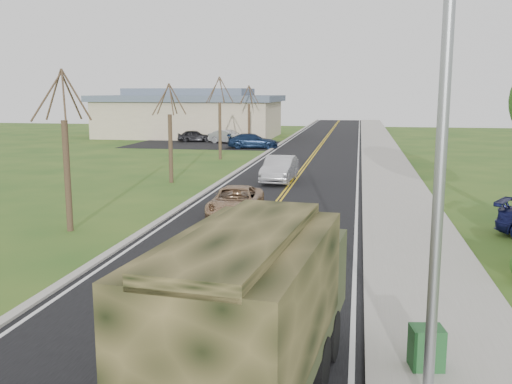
% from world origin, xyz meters
% --- Properties ---
extents(ground, '(160.00, 160.00, 0.00)m').
position_xyz_m(ground, '(0.00, 0.00, 0.00)').
color(ground, '#274E1A').
rests_on(ground, ground).
extents(road, '(8.00, 120.00, 0.01)m').
position_xyz_m(road, '(0.00, 40.00, 0.01)').
color(road, black).
rests_on(road, ground).
extents(curb_right, '(0.30, 120.00, 0.12)m').
position_xyz_m(curb_right, '(4.15, 40.00, 0.06)').
color(curb_right, '#9E998E').
rests_on(curb_right, ground).
extents(sidewalk_right, '(3.20, 120.00, 0.10)m').
position_xyz_m(sidewalk_right, '(5.90, 40.00, 0.05)').
color(sidewalk_right, '#9E998E').
rests_on(sidewalk_right, ground).
extents(curb_left, '(0.30, 120.00, 0.10)m').
position_xyz_m(curb_left, '(-4.15, 40.00, 0.05)').
color(curb_left, '#9E998E').
rests_on(curb_left, ground).
extents(street_light, '(1.65, 0.22, 8.00)m').
position_xyz_m(street_light, '(4.90, -0.50, 4.43)').
color(street_light, gray).
rests_on(street_light, ground).
extents(bare_tree_a, '(1.93, 2.26, 6.08)m').
position_xyz_m(bare_tree_a, '(-7.00, 10.00, 2.63)').
color(bare_tree_a, '#38281C').
rests_on(bare_tree_a, ground).
extents(bare_tree_b, '(1.83, 2.14, 5.73)m').
position_xyz_m(bare_tree_b, '(-7.00, 22.00, 2.48)').
color(bare_tree_b, '#38281C').
rests_on(bare_tree_b, ground).
extents(bare_tree_c, '(2.04, 2.39, 6.42)m').
position_xyz_m(bare_tree_c, '(-7.00, 34.00, 2.78)').
color(bare_tree_c, '#38281C').
rests_on(bare_tree_c, ground).
extents(bare_tree_d, '(1.88, 2.20, 5.91)m').
position_xyz_m(bare_tree_d, '(-7.00, 46.00, 2.55)').
color(bare_tree_d, '#38281C').
rests_on(bare_tree_d, ground).
extents(commercial_building, '(25.50, 21.50, 5.65)m').
position_xyz_m(commercial_building, '(-15.98, 55.97, 2.69)').
color(commercial_building, tan).
rests_on(commercial_building, ground).
extents(military_truck, '(2.85, 6.54, 3.17)m').
position_xyz_m(military_truck, '(2.14, -0.81, 1.81)').
color(military_truck, black).
rests_on(military_truck, ground).
extents(suv_champagne, '(2.33, 4.58, 1.24)m').
position_xyz_m(suv_champagne, '(-1.35, 13.76, 0.62)').
color(suv_champagne, '#9D7958').
rests_on(suv_champagne, ground).
extents(sedan_silver, '(1.77, 4.65, 1.51)m').
position_xyz_m(sedan_silver, '(-0.80, 23.41, 0.76)').
color(sedan_silver, silver).
rests_on(sedan_silver, ground).
extents(utility_box_near, '(0.67, 0.59, 0.80)m').
position_xyz_m(utility_box_near, '(5.12, 0.84, 0.50)').
color(utility_box_near, '#1C4E23').
rests_on(utility_box_near, sidewalk_right).
extents(lot_car_dark, '(3.98, 2.54, 1.26)m').
position_xyz_m(lot_car_dark, '(-13.48, 49.04, 0.63)').
color(lot_car_dark, black).
rests_on(lot_car_dark, ground).
extents(lot_car_silver, '(4.48, 2.76, 1.39)m').
position_xyz_m(lot_car_silver, '(-9.48, 47.74, 0.70)').
color(lot_car_silver, '#A9AAAE').
rests_on(lot_car_silver, ground).
extents(lot_car_navy, '(5.06, 2.76, 1.39)m').
position_xyz_m(lot_car_navy, '(-6.09, 43.09, 0.69)').
color(lot_car_navy, '#101F3C').
rests_on(lot_car_navy, ground).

